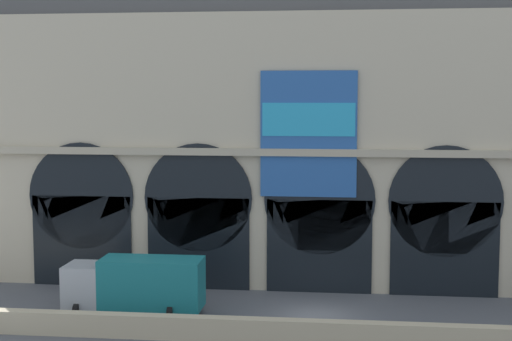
# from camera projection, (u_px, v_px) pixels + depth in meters

# --- Properties ---
(ground_plane) EXTENTS (200.00, 200.00, 0.00)m
(ground_plane) POSITION_uv_depth(u_px,v_px,m) (316.00, 316.00, 40.27)
(ground_plane) COLOR #54565B
(quay_parapet_wall) EXTENTS (90.00, 0.70, 1.16)m
(quay_parapet_wall) POSITION_uv_depth(u_px,v_px,m) (312.00, 332.00, 35.67)
(quay_parapet_wall) COLOR #BCAD8C
(quay_parapet_wall) RESTS_ON ground
(station_building) EXTENTS (45.82, 5.83, 21.30)m
(station_building) POSITION_uv_depth(u_px,v_px,m) (322.00, 120.00, 46.86)
(station_building) COLOR beige
(station_building) RESTS_ON ground
(box_truck_midwest) EXTENTS (7.50, 2.91, 3.12)m
(box_truck_midwest) POSITION_uv_depth(u_px,v_px,m) (136.00, 284.00, 40.40)
(box_truck_midwest) COLOR #ADB2B7
(box_truck_midwest) RESTS_ON ground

